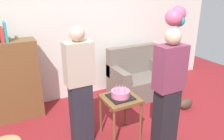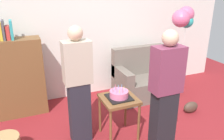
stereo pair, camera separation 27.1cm
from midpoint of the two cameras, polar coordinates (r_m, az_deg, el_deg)
name	(u,v)px [view 2 (the right image)]	position (r m, az deg, el deg)	size (l,w,h in m)	color
wall_back	(89,27)	(4.37, -3.93, 10.82)	(6.00, 0.10, 2.70)	silver
couch	(143,79)	(4.53, 9.43, -2.39)	(1.10, 0.70, 0.96)	#6B6056
bookshelf	(18,76)	(3.98, -20.74, -1.47)	(0.80, 0.36, 1.60)	brown
side_table	(119,104)	(3.20, 4.20, -8.58)	(0.48, 0.48, 0.63)	brown
birthday_cake	(119,95)	(3.13, 4.27, -6.22)	(0.32, 0.32, 0.17)	black
person_blowing_candles	(78,86)	(3.02, -5.94, -4.03)	(0.36, 0.22, 1.63)	#23232D
person_holding_cake	(165,95)	(2.87, 15.87, -6.10)	(0.36, 0.22, 1.63)	black
handbag	(191,107)	(4.25, 20.95, -8.76)	(0.28, 0.14, 0.20)	#473328
balloon_bunch	(184,18)	(4.43, 19.35, 12.32)	(0.47, 0.38, 1.73)	silver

